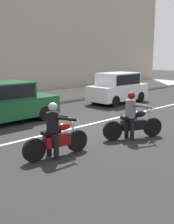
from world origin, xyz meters
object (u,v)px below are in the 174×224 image
(motorcycle_with_rider_black_leather, at_px, (56,135))
(parked_sedan_forest_green, at_px, (6,102))
(motorcycle_with_rider_gray, at_px, (133,120))
(parked_hatchback_white, at_px, (118,87))

(motorcycle_with_rider_black_leather, distance_m, parked_sedan_forest_green, 4.81)
(motorcycle_with_rider_gray, height_order, parked_sedan_forest_green, parked_sedan_forest_green)
(motorcycle_with_rider_black_leather, height_order, parked_hatchback_white, parked_hatchback_white)
(parked_hatchback_white, height_order, parked_sedan_forest_green, parked_hatchback_white)
(motorcycle_with_rider_gray, relative_size, parked_sedan_forest_green, 0.48)
(motorcycle_with_rider_black_leather, bearing_deg, parked_hatchback_white, 29.08)
(parked_hatchback_white, xyz_separation_m, parked_sedan_forest_green, (-7.30, 0.07, -0.05))
(motorcycle_with_rider_gray, bearing_deg, parked_hatchback_white, 43.46)
(motorcycle_with_rider_gray, xyz_separation_m, motorcycle_with_rider_black_leather, (-2.97, 0.44, -0.02))
(motorcycle_with_rider_gray, distance_m, motorcycle_with_rider_black_leather, 3.01)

